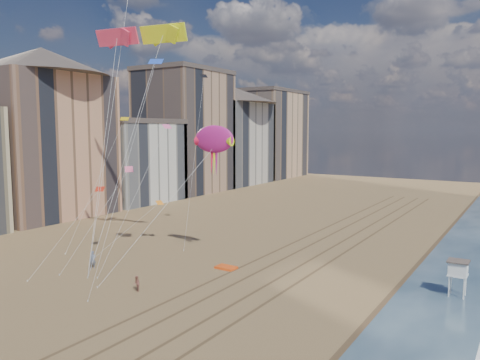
# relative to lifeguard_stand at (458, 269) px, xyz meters

# --- Properties ---
(wet_sand) EXTENTS (260.00, 260.00, 0.00)m
(wet_sand) POSITION_rel_lifeguard_stand_xyz_m (-0.81, 11.03, -2.50)
(wet_sand) COLOR #42301E
(wet_sand) RESTS_ON ground
(tracks) EXTENTS (7.68, 120.00, 0.01)m
(tracks) POSITION_rel_lifeguard_stand_xyz_m (-17.26, 1.03, -2.50)
(tracks) COLOR brown
(tracks) RESTS_ON ground
(buildings) EXTENTS (34.72, 131.35, 29.00)m
(buildings) POSITION_rel_lifeguard_stand_xyz_m (-65.54, 36.61, 11.05)
(buildings) COLOR #C6B284
(buildings) RESTS_ON ground
(lifeguard_stand) EXTENTS (1.80, 1.80, 3.25)m
(lifeguard_stand) POSITION_rel_lifeguard_stand_xyz_m (0.00, 0.00, 0.00)
(lifeguard_stand) COLOR silver
(lifeguard_stand) RESTS_ON ground
(grounded_kite) EXTENTS (2.22, 1.45, 0.25)m
(grounded_kite) POSITION_rel_lifeguard_stand_xyz_m (-22.08, -4.15, -2.38)
(grounded_kite) COLOR #FF5115
(grounded_kite) RESTS_ON ground
(show_kite) EXTENTS (4.82, 7.35, 18.99)m
(show_kite) POSITION_rel_lifeguard_stand_xyz_m (-25.02, -2.13, 11.20)
(show_kite) COLOR #B11B77
(show_kite) RESTS_ON ground
(kite_flyer_a) EXTENTS (0.82, 0.79, 1.89)m
(kite_flyer_a) POSITION_rel_lifeguard_stand_xyz_m (-34.22, -11.70, -1.56)
(kite_flyer_a) COLOR slate
(kite_flyer_a) RESTS_ON ground
(kite_flyer_b) EXTENTS (0.92, 0.89, 1.49)m
(kite_flyer_b) POSITION_rel_lifeguard_stand_xyz_m (-25.01, -14.47, -1.76)
(kite_flyer_b) COLOR #995C4E
(kite_flyer_b) RESTS_ON ground
(parafoils) EXTENTS (14.20, 6.67, 9.95)m
(parafoils) POSITION_rel_lifeguard_stand_xyz_m (-35.76, -2.75, 26.26)
(parafoils) COLOR black
(parafoils) RESTS_ON ground
(small_kites) EXTENTS (17.46, 16.71, 16.95)m
(small_kites) POSITION_rel_lifeguard_stand_xyz_m (-33.97, -3.65, 12.40)
(small_kites) COLOR blue
(small_kites) RESTS_ON ground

